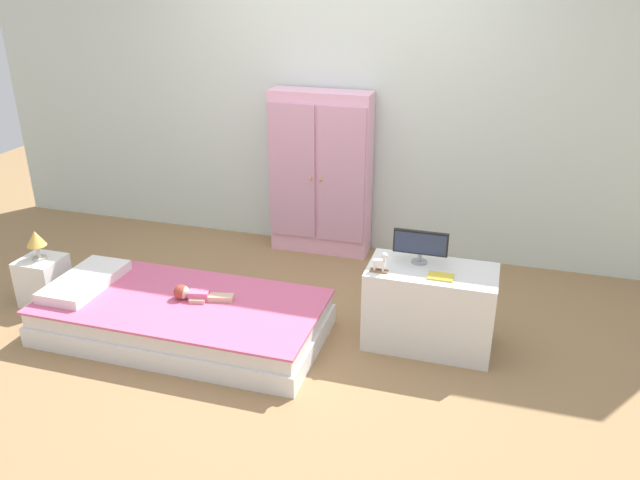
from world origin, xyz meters
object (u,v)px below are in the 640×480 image
at_px(table_lamp, 36,240).
at_px(book_yellow, 441,277).
at_px(nightstand, 44,280).
at_px(tv_stand, 430,307).
at_px(rocking_horse_toy, 381,262).
at_px(tv_monitor, 420,244).
at_px(doll, 192,294).
at_px(bed, 183,317).
at_px(wardrobe, 321,174).

height_order(table_lamp, book_yellow, table_lamp).
xyz_separation_m(nightstand, tv_stand, (2.72, 0.25, 0.09)).
xyz_separation_m(table_lamp, rocking_horse_toy, (2.42, 0.12, 0.10)).
xyz_separation_m(table_lamp, book_yellow, (2.78, 0.15, 0.05)).
bearing_deg(tv_monitor, doll, -164.62).
distance_m(bed, doll, 0.18).
relative_size(bed, doll, 4.71).
bearing_deg(table_lamp, bed, -5.17).
bearing_deg(tv_stand, doll, -168.16).
xyz_separation_m(nightstand, wardrobe, (1.64, 1.46, 0.51)).
distance_m(doll, wardrobe, 1.63).
height_order(doll, book_yellow, book_yellow).
bearing_deg(table_lamp, wardrobe, 41.78).
bearing_deg(doll, nightstand, 176.89).
bearing_deg(doll, book_yellow, 7.99).
xyz_separation_m(bed, book_yellow, (1.62, 0.26, 0.41)).
height_order(doll, rocking_horse_toy, rocking_horse_toy).
height_order(table_lamp, rocking_horse_toy, rocking_horse_toy).
relative_size(doll, nightstand, 1.13).
height_order(nightstand, book_yellow, book_yellow).
height_order(bed, table_lamp, table_lamp).
distance_m(tv_stand, tv_monitor, 0.41).
distance_m(bed, tv_monitor, 1.61).
xyz_separation_m(wardrobe, tv_stand, (1.08, -1.21, -0.41)).
height_order(bed, tv_stand, tv_stand).
distance_m(table_lamp, tv_stand, 2.74).
xyz_separation_m(doll, wardrobe, (0.41, 1.53, 0.39)).
height_order(tv_monitor, rocking_horse_toy, tv_monitor).
bearing_deg(book_yellow, wardrobe, 131.07).
relative_size(tv_stand, tv_monitor, 2.33).
xyz_separation_m(nightstand, book_yellow, (2.78, 0.15, 0.36)).
relative_size(doll, tv_stand, 0.49).
xyz_separation_m(table_lamp, wardrobe, (1.64, 1.46, 0.19)).
relative_size(table_lamp, rocking_horse_toy, 1.62).
distance_m(tv_stand, rocking_horse_toy, 0.46).
relative_size(bed, wardrobe, 1.36).
distance_m(nightstand, tv_monitor, 2.69).
xyz_separation_m(tv_stand, tv_monitor, (-0.09, 0.07, 0.39)).
bearing_deg(nightstand, tv_stand, 5.19).
relative_size(wardrobe, book_yellow, 8.92).
distance_m(wardrobe, book_yellow, 1.74).
relative_size(tv_stand, rocking_horse_toy, 6.08).
bearing_deg(nightstand, tv_monitor, 6.93).
bearing_deg(tv_stand, bed, -167.26).
bearing_deg(wardrobe, tv_monitor, -49.14).
xyz_separation_m(doll, nightstand, (-1.22, 0.07, -0.12)).
relative_size(rocking_horse_toy, book_yellow, 0.86).
bearing_deg(book_yellow, tv_monitor, 132.50).
bearing_deg(tv_stand, rocking_horse_toy, -157.28).
distance_m(bed, rocking_horse_toy, 1.36).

